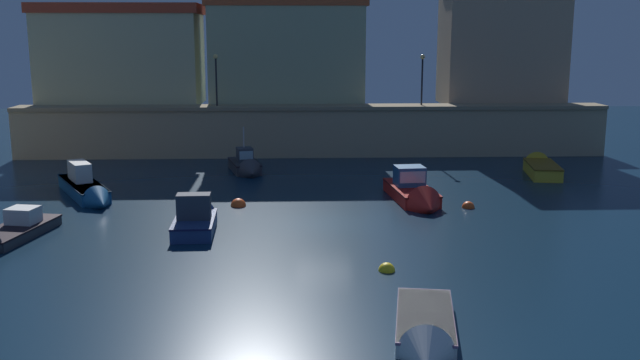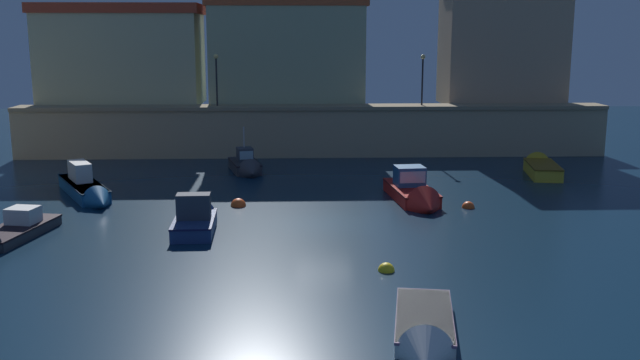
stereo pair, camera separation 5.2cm
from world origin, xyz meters
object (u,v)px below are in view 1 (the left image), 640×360
mooring_buoy_1 (238,206)px  moored_boat_5 (1,237)px  quay_lamp_0 (216,72)px  mooring_buoy_0 (468,208)px  mooring_buoy_2 (387,271)px  moored_boat_6 (416,194)px  moored_boat_2 (426,336)px  moored_boat_0 (247,166)px  quay_lamp_1 (422,72)px  moored_boat_1 (196,218)px  moored_boat_4 (87,188)px  moored_boat_3 (540,167)px

mooring_buoy_1 → moored_boat_5: bearing=-145.8°
quay_lamp_0 → mooring_buoy_0: bearing=-48.5°
mooring_buoy_2 → moored_boat_6: bearing=74.8°
moored_boat_2 → mooring_buoy_0: 16.49m
moored_boat_0 → moored_boat_6: size_ratio=0.74×
quay_lamp_1 → mooring_buoy_0: quay_lamp_1 is taller
moored_boat_1 → moored_boat_2: size_ratio=0.84×
quay_lamp_0 → moored_boat_4: (-5.57, -12.64, -5.36)m
mooring_buoy_1 → moored_boat_6: bearing=1.6°
moored_boat_2 → moored_boat_0: bearing=-156.1°
moored_boat_3 → mooring_buoy_1: size_ratio=6.94×
moored_boat_0 → moored_boat_4: size_ratio=0.66×
moored_boat_1 → mooring_buoy_0: size_ratio=7.26×
quay_lamp_1 → mooring_buoy_2: quay_lamp_1 is taller
moored_boat_6 → mooring_buoy_0: (2.43, -1.03, -0.47)m
quay_lamp_1 → moored_boat_3: (6.13, -7.02, -5.42)m
mooring_buoy_0 → mooring_buoy_1: 11.36m
moored_boat_1 → moored_boat_4: bearing=44.2°
moored_boat_0 → mooring_buoy_1: 8.51m
moored_boat_3 → moored_boat_4: 26.44m
moored_boat_0 → moored_boat_5: 17.29m
moored_boat_3 → moored_boat_4: bearing=111.1°
moored_boat_3 → moored_boat_4: (-25.84, -5.62, 0.09)m
quay_lamp_0 → moored_boat_3: (20.27, -7.02, -5.45)m
moored_boat_1 → moored_boat_6: 11.32m
mooring_buoy_1 → moored_boat_2: bearing=-69.0°
moored_boat_0 → moored_boat_5: bearing=-45.1°
mooring_buoy_1 → mooring_buoy_2: (6.08, -10.17, 0.00)m
moored_boat_0 → moored_boat_6: moored_boat_0 is taller
moored_boat_1 → moored_boat_5: size_ratio=0.76×
moored_boat_1 → moored_boat_4: size_ratio=0.64×
moored_boat_0 → mooring_buoy_2: bearing=4.8°
quay_lamp_0 → mooring_buoy_0: quay_lamp_0 is taller
moored_boat_5 → mooring_buoy_0: bearing=116.1°
quay_lamp_0 → moored_boat_1: (0.91, -18.87, -5.38)m
quay_lamp_1 → quay_lamp_0: bearing=180.0°
moored_boat_3 → moored_boat_6: moored_boat_6 is taller
moored_boat_4 → mooring_buoy_1: 8.31m
quay_lamp_1 → mooring_buoy_0: 16.61m
moored_boat_2 → mooring_buoy_1: (-6.32, 16.49, -0.26)m
moored_boat_1 → mooring_buoy_1: moored_boat_1 is taller
moored_boat_6 → moored_boat_5: bearing=-75.9°
quay_lamp_0 → moored_boat_5: quay_lamp_0 is taller
moored_boat_2 → moored_boat_5: 18.57m
moored_boat_1 → moored_boat_2: (7.86, -12.38, -0.21)m
mooring_buoy_0 → mooring_buoy_1: bearing=176.0°
moored_boat_4 → moored_boat_6: size_ratio=1.13×
quay_lamp_1 → moored_boat_6: (-2.79, -14.53, -5.36)m
moored_boat_0 → moored_boat_3: (17.92, -0.75, -0.03)m
moored_boat_5 → quay_lamp_0: bearing=173.6°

